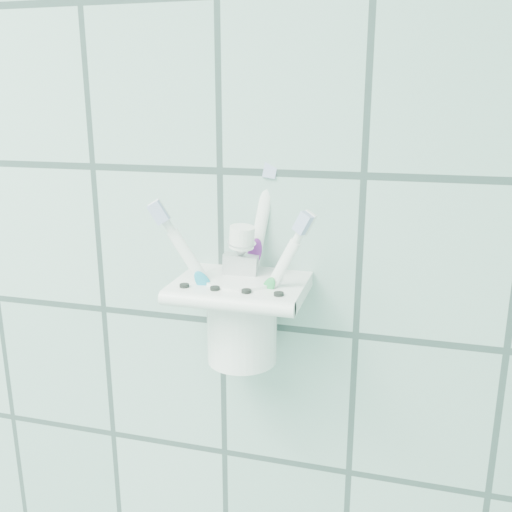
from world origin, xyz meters
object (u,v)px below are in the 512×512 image
Objects in this scene: cup at (242,315)px; toothbrush_blue at (235,256)px; toothbrush_orange at (233,274)px; toothpaste_tube at (235,278)px; toothbrush_pink at (252,271)px; holder_bracket at (241,288)px.

cup is 0.45× the size of toothbrush_blue.
toothbrush_blue reaches higher than cup.
cup is 0.54× the size of toothbrush_orange.
toothpaste_tube is at bearing 107.58° from toothbrush_blue.
toothbrush_orange is 1.24× the size of toothpaste_tube.
toothbrush_pink is 0.04m from toothpaste_tube.
toothbrush_blue is at bearing 135.49° from holder_bracket.
toothbrush_blue is at bearing 128.77° from toothbrush_pink.
toothbrush_blue reaches higher than toothbrush_pink.
toothbrush_orange is at bearing -139.16° from holder_bracket.
holder_bracket is at bearing 134.72° from toothbrush_pink.
holder_bracket is 1.40× the size of cup.
holder_bracket is 0.72× the size of toothbrush_pink.
toothbrush_pink is (0.01, -0.01, 0.02)m from holder_bracket.
toothpaste_tube is at bearing 126.68° from holder_bracket.
toothbrush_pink is at bearing -30.25° from holder_bracket.
toothbrush_orange is at bearing -88.99° from toothbrush_blue.
toothbrush_orange is at bearing 159.00° from toothbrush_pink.
toothbrush_blue is 1.49× the size of toothpaste_tube.
toothbrush_blue is 0.03m from toothpaste_tube.
cup is at bearing 99.30° from holder_bracket.
holder_bracket is 0.94× the size of toothpaste_tube.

